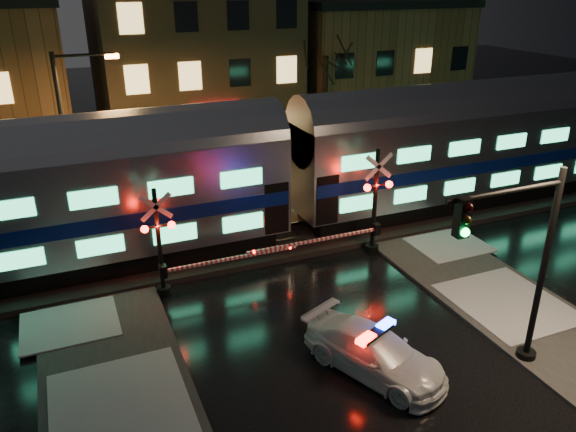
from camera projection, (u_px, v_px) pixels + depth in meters
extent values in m
plane|color=black|center=(300.00, 302.00, 19.59)|extent=(120.00, 120.00, 0.00)
cube|color=black|center=(252.00, 242.00, 23.77)|extent=(90.00, 4.20, 0.24)
cube|color=brown|center=(190.00, 53.00, 37.07)|extent=(12.00, 11.00, 11.50)
cube|color=brown|center=(364.00, 66.00, 41.88)|extent=(12.00, 10.00, 8.50)
cube|color=black|center=(521.00, 184.00, 28.78)|extent=(24.00, 2.40, 0.80)
cube|color=#B7BAC1|center=(528.00, 141.00, 27.87)|extent=(25.00, 3.05, 3.80)
cube|color=navy|center=(527.00, 149.00, 28.03)|extent=(24.75, 3.09, 0.55)
cube|color=#3DE89C|center=(549.00, 172.00, 27.01)|extent=(21.00, 0.05, 0.62)
cube|color=#3DE89C|center=(556.00, 136.00, 26.30)|extent=(21.00, 0.05, 0.62)
cylinder|color=#B7BAC1|center=(534.00, 107.00, 27.20)|extent=(25.00, 3.05, 3.05)
imported|color=silver|center=(375.00, 353.00, 15.96)|extent=(3.38, 4.72, 1.27)
cube|color=black|center=(376.00, 333.00, 15.69)|extent=(1.35, 0.84, 0.08)
cube|color=#FF0C05|center=(366.00, 339.00, 15.36)|extent=(0.65, 0.50, 0.15)
cube|color=#1426FF|center=(386.00, 325.00, 15.99)|extent=(0.65, 0.50, 0.15)
cylinder|color=black|center=(372.00, 248.00, 23.08)|extent=(0.55, 0.55, 0.33)
cylinder|color=black|center=(375.00, 203.00, 22.28)|extent=(0.18, 0.18, 4.39)
sphere|color=#FF0C05|center=(367.00, 188.00, 21.65)|extent=(0.29, 0.29, 0.29)
sphere|color=#FF0C05|center=(389.00, 184.00, 22.00)|extent=(0.29, 0.29, 0.29)
cube|color=white|center=(314.00, 241.00, 21.50)|extent=(5.49, 0.10, 0.10)
cube|color=black|center=(376.00, 229.00, 22.48)|extent=(0.25, 0.30, 0.45)
cylinder|color=black|center=(164.00, 290.00, 20.03)|extent=(0.50, 0.50, 0.30)
cylinder|color=black|center=(159.00, 244.00, 19.30)|extent=(0.16, 0.16, 4.03)
sphere|color=#FF0C05|center=(145.00, 229.00, 18.71)|extent=(0.26, 0.26, 0.26)
sphere|color=#FF0C05|center=(172.00, 225.00, 19.03)|extent=(0.26, 0.26, 0.26)
cube|color=white|center=(232.00, 258.00, 20.36)|extent=(5.03, 0.10, 0.10)
cube|color=black|center=(163.00, 271.00, 19.46)|extent=(0.25, 0.30, 0.45)
cylinder|color=black|center=(526.00, 355.00, 16.62)|extent=(0.56, 0.56, 0.30)
cylinder|color=black|center=(543.00, 271.00, 15.50)|extent=(0.18, 0.18, 6.01)
cylinder|color=black|center=(506.00, 192.00, 13.82)|extent=(3.60, 0.12, 0.12)
cube|color=black|center=(462.00, 217.00, 13.36)|extent=(0.32, 0.28, 1.00)
sphere|color=#0CFF3F|center=(465.00, 232.00, 13.35)|extent=(0.22, 0.22, 0.22)
cylinder|color=black|center=(67.00, 148.00, 23.29)|extent=(0.19, 0.19, 7.79)
cylinder|color=black|center=(83.00, 55.00, 22.24)|extent=(2.34, 0.12, 0.12)
cube|color=orange|center=(112.00, 56.00, 22.67)|extent=(0.54, 0.27, 0.18)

